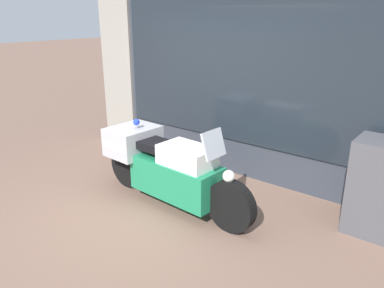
# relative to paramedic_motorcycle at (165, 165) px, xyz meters

# --- Properties ---
(ground_plane) EXTENTS (60.00, 60.00, 0.00)m
(ground_plane) POSITION_rel_paramedic_motorcycle_xyz_m (0.00, -0.43, -0.53)
(ground_plane) COLOR #7A5B4C
(shop_building) EXTENTS (5.53, 0.55, 3.46)m
(shop_building) POSITION_rel_paramedic_motorcycle_xyz_m (-0.35, 1.56, 1.21)
(shop_building) COLOR #333842
(shop_building) RESTS_ON ground
(window_display) EXTENTS (4.32, 0.30, 2.00)m
(window_display) POSITION_rel_paramedic_motorcycle_xyz_m (0.31, 1.59, -0.05)
(window_display) COLOR slate
(window_display) RESTS_ON ground
(paramedic_motorcycle) EXTENTS (2.42, 0.70, 1.15)m
(paramedic_motorcycle) POSITION_rel_paramedic_motorcycle_xyz_m (0.00, 0.00, 0.00)
(paramedic_motorcycle) COLOR black
(paramedic_motorcycle) RESTS_ON ground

